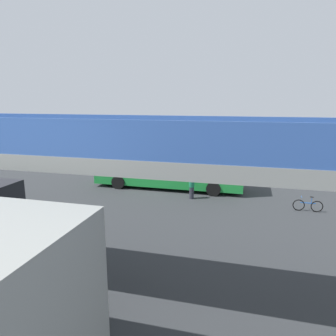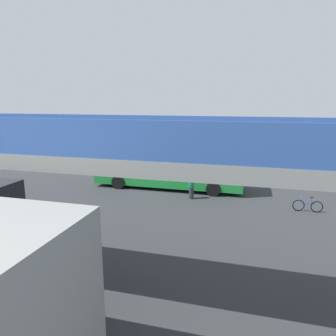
{
  "view_description": "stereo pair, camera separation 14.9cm",
  "coord_description": "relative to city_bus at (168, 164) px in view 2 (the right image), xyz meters",
  "views": [
    {
      "loc": [
        -7.19,
        21.94,
        6.74
      ],
      "look_at": [
        -1.24,
        -0.83,
        1.6
      ],
      "focal_mm": 33.23,
      "sensor_mm": 36.0,
      "label": 1
    },
    {
      "loc": [
        -7.34,
        21.9,
        6.74
      ],
      "look_at": [
        -1.24,
        -0.83,
        1.6
      ],
      "focal_mm": 33.23,
      "sensor_mm": 36.0,
      "label": 2
    }
  ],
  "objects": [
    {
      "name": "bicycle_blue",
      "position": [
        -9.7,
        2.97,
        -1.51
      ],
      "size": [
        1.77,
        0.44,
        0.96
      ],
      "color": "black",
      "rests_on": "ground"
    },
    {
      "name": "lane_dash_left",
      "position": [
        1.24,
        -1.87,
        -1.88
      ],
      "size": [
        2.0,
        0.2,
        0.01
      ],
      "primitive_type": "cube",
      "color": "silver",
      "rests_on": "ground"
    },
    {
      "name": "pedestrian_overpass",
      "position": [
        1.24,
        13.74,
        2.71
      ],
      "size": [
        29.74,
        2.6,
        6.23
      ],
      "color": "gray",
      "rests_on": "ground"
    },
    {
      "name": "city_bus",
      "position": [
        0.0,
        0.0,
        0.0
      ],
      "size": [
        11.54,
        2.85,
        3.15
      ],
      "color": "#1E8C38",
      "rests_on": "ground"
    },
    {
      "name": "ground",
      "position": [
        1.24,
        0.89,
        -1.88
      ],
      "size": [
        80.0,
        80.0,
        0.0
      ],
      "primitive_type": "plane",
      "color": "#2D3033"
    },
    {
      "name": "lane_dash_leftmost",
      "position": [
        -2.76,
        -1.87,
        -1.88
      ],
      "size": [
        2.0,
        0.2,
        0.01
      ],
      "primitive_type": "cube",
      "color": "silver",
      "rests_on": "ground"
    },
    {
      "name": "pedestrian",
      "position": [
        -2.28,
        2.28,
        -1.0
      ],
      "size": [
        0.38,
        0.38,
        1.79
      ],
      "color": "#2D2D38",
      "rests_on": "ground"
    },
    {
      "name": "lane_dash_centre",
      "position": [
        5.24,
        -1.87,
        -1.88
      ],
      "size": [
        2.0,
        0.2,
        0.01
      ],
      "primitive_type": "cube",
      "color": "silver",
      "rests_on": "ground"
    }
  ]
}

